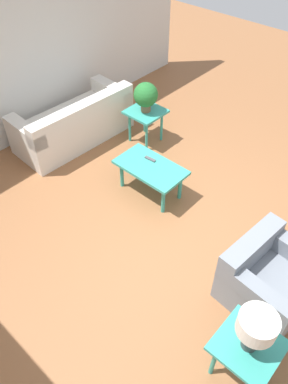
# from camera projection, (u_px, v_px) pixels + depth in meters

# --- Properties ---
(ground_plane) EXTENTS (14.00, 14.00, 0.00)m
(ground_plane) POSITION_uv_depth(u_px,v_px,m) (169.00, 231.00, 4.66)
(ground_plane) COLOR #8E5B38
(wall_right) EXTENTS (0.12, 7.20, 2.70)m
(wall_right) POSITION_uv_depth(u_px,v_px,m) (4.00, 55.00, 5.20)
(wall_right) COLOR silver
(wall_right) RESTS_ON ground_plane
(sofa) EXTENTS (0.89, 1.88, 0.76)m
(sofa) POSITION_uv_depth(u_px,v_px,m) (75.00, 124.00, 5.85)
(sofa) COLOR silver
(sofa) RESTS_ON ground_plane
(armchair) EXTENTS (0.87, 0.93, 0.69)m
(armchair) POSITION_uv_depth(u_px,v_px,m) (267.00, 278.00, 3.84)
(armchair) COLOR slate
(armchair) RESTS_ON ground_plane
(coffee_table) EXTENTS (0.92, 0.53, 0.46)m
(coffee_table) POSITION_uv_depth(u_px,v_px,m) (151.00, 170.00, 4.90)
(coffee_table) COLOR teal
(coffee_table) RESTS_ON ground_plane
(side_table_plant) EXTENTS (0.52, 0.52, 0.54)m
(side_table_plant) POSITION_uv_depth(u_px,v_px,m) (146.00, 116.00, 5.72)
(side_table_plant) COLOR teal
(side_table_plant) RESTS_ON ground_plane
(side_table_lamp) EXTENTS (0.52, 0.52, 0.54)m
(side_table_lamp) POSITION_uv_depth(u_px,v_px,m) (247.00, 349.00, 3.14)
(side_table_lamp) COLOR teal
(side_table_lamp) RESTS_ON ground_plane
(potted_plant) EXTENTS (0.36, 0.36, 0.45)m
(potted_plant) POSITION_uv_depth(u_px,v_px,m) (146.00, 95.00, 5.49)
(potted_plant) COLOR brown
(potted_plant) RESTS_ON side_table_plant
(table_lamp) EXTENTS (0.32, 0.32, 0.44)m
(table_lamp) POSITION_uv_depth(u_px,v_px,m) (256.00, 328.00, 2.87)
(table_lamp) COLOR #333333
(table_lamp) RESTS_ON side_table_lamp
(remote_control) EXTENTS (0.16, 0.06, 0.02)m
(remote_control) POSITION_uv_depth(u_px,v_px,m) (150.00, 159.00, 4.95)
(remote_control) COLOR #4C4C51
(remote_control) RESTS_ON coffee_table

